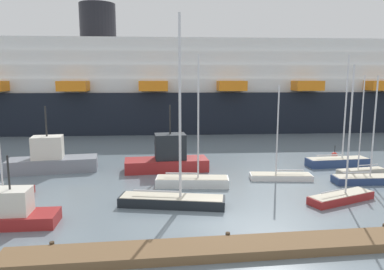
{
  "coord_description": "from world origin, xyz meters",
  "views": [
    {
      "loc": [
        -4.05,
        -20.56,
        8.63
      ],
      "look_at": [
        0.0,
        12.4,
        3.3
      ],
      "focal_mm": 33.66,
      "sensor_mm": 36.0,
      "label": 1
    }
  ],
  "objects_px": {
    "sailboat_4": "(281,175)",
    "channel_buoy_0": "(334,155)",
    "cruise_ship": "(222,90)",
    "sailboat_1": "(341,195)",
    "sailboat_2": "(337,161)",
    "fishing_boat_1": "(168,158)",
    "fishing_boat_2": "(9,213)",
    "sailboat_7": "(361,170)",
    "sailboat_0": "(192,180)",
    "fishing_boat_0": "(52,159)",
    "sailboat_5": "(172,197)",
    "channel_buoy_1": "(198,157)",
    "sailboat_6": "(365,178)"
  },
  "relations": [
    {
      "from": "sailboat_4",
      "to": "channel_buoy_1",
      "type": "height_order",
      "value": "sailboat_4"
    },
    {
      "from": "sailboat_2",
      "to": "sailboat_5",
      "type": "bearing_deg",
      "value": -153.7
    },
    {
      "from": "sailboat_2",
      "to": "fishing_boat_2",
      "type": "distance_m",
      "value": 28.9
    },
    {
      "from": "fishing_boat_0",
      "to": "sailboat_7",
      "type": "bearing_deg",
      "value": 165.35
    },
    {
      "from": "sailboat_5",
      "to": "cruise_ship",
      "type": "xyz_separation_m",
      "value": [
        11.2,
        37.98,
        5.96
      ]
    },
    {
      "from": "sailboat_7",
      "to": "fishing_boat_0",
      "type": "bearing_deg",
      "value": -15.4
    },
    {
      "from": "fishing_boat_1",
      "to": "cruise_ship",
      "type": "xyz_separation_m",
      "value": [
        10.96,
        28.43,
        5.36
      ]
    },
    {
      "from": "cruise_ship",
      "to": "sailboat_1",
      "type": "bearing_deg",
      "value": -85.97
    },
    {
      "from": "sailboat_1",
      "to": "channel_buoy_1",
      "type": "bearing_deg",
      "value": 100.86
    },
    {
      "from": "sailboat_6",
      "to": "channel_buoy_1",
      "type": "relative_size",
      "value": 6.88
    },
    {
      "from": "fishing_boat_1",
      "to": "channel_buoy_1",
      "type": "xyz_separation_m",
      "value": [
        3.41,
        3.76,
        -0.87
      ]
    },
    {
      "from": "fishing_boat_0",
      "to": "fishing_boat_2",
      "type": "xyz_separation_m",
      "value": [
        0.71,
        -12.56,
        -0.35
      ]
    },
    {
      "from": "sailboat_6",
      "to": "fishing_boat_1",
      "type": "bearing_deg",
      "value": 162.31
    },
    {
      "from": "sailboat_5",
      "to": "fishing_boat_0",
      "type": "xyz_separation_m",
      "value": [
        -10.47,
        10.46,
        0.52
      ]
    },
    {
      "from": "sailboat_2",
      "to": "channel_buoy_0",
      "type": "height_order",
      "value": "sailboat_2"
    },
    {
      "from": "sailboat_7",
      "to": "cruise_ship",
      "type": "height_order",
      "value": "cruise_ship"
    },
    {
      "from": "sailboat_2",
      "to": "cruise_ship",
      "type": "height_order",
      "value": "cruise_ship"
    },
    {
      "from": "sailboat_6",
      "to": "cruise_ship",
      "type": "distance_m",
      "value": 35.47
    },
    {
      "from": "channel_buoy_0",
      "to": "sailboat_1",
      "type": "bearing_deg",
      "value": -116.68
    },
    {
      "from": "fishing_boat_2",
      "to": "channel_buoy_1",
      "type": "bearing_deg",
      "value": 50.57
    },
    {
      "from": "fishing_boat_2",
      "to": "cruise_ship",
      "type": "distance_m",
      "value": 45.59
    },
    {
      "from": "sailboat_0",
      "to": "fishing_boat_1",
      "type": "xyz_separation_m",
      "value": [
        -1.67,
        5.22,
        0.7
      ]
    },
    {
      "from": "sailboat_4",
      "to": "channel_buoy_0",
      "type": "distance_m",
      "value": 11.31
    },
    {
      "from": "sailboat_0",
      "to": "sailboat_7",
      "type": "relative_size",
      "value": 1.18
    },
    {
      "from": "channel_buoy_1",
      "to": "sailboat_2",
      "type": "bearing_deg",
      "value": -17.6
    },
    {
      "from": "fishing_boat_2",
      "to": "fishing_boat_1",
      "type": "bearing_deg",
      "value": 50.97
    },
    {
      "from": "sailboat_0",
      "to": "fishing_boat_0",
      "type": "distance_m",
      "value": 13.83
    },
    {
      "from": "fishing_boat_0",
      "to": "channel_buoy_1",
      "type": "distance_m",
      "value": 14.42
    },
    {
      "from": "fishing_boat_0",
      "to": "channel_buoy_0",
      "type": "bearing_deg",
      "value": 178.41
    },
    {
      "from": "sailboat_0",
      "to": "sailboat_4",
      "type": "relative_size",
      "value": 1.3
    },
    {
      "from": "sailboat_0",
      "to": "sailboat_5",
      "type": "bearing_deg",
      "value": -105.5
    },
    {
      "from": "sailboat_1",
      "to": "sailboat_4",
      "type": "bearing_deg",
      "value": 90.77
    },
    {
      "from": "fishing_boat_1",
      "to": "channel_buoy_0",
      "type": "distance_m",
      "value": 18.41
    },
    {
      "from": "sailboat_0",
      "to": "channel_buoy_0",
      "type": "relative_size",
      "value": 7.42
    },
    {
      "from": "sailboat_0",
      "to": "cruise_ship",
      "type": "xyz_separation_m",
      "value": [
        9.28,
        33.65,
        6.06
      ]
    },
    {
      "from": "channel_buoy_1",
      "to": "sailboat_4",
      "type": "bearing_deg",
      "value": -53.11
    },
    {
      "from": "sailboat_2",
      "to": "sailboat_7",
      "type": "xyz_separation_m",
      "value": [
        0.57,
        -3.11,
        -0.12
      ]
    },
    {
      "from": "channel_buoy_1",
      "to": "cruise_ship",
      "type": "bearing_deg",
      "value": 72.99
    },
    {
      "from": "fishing_boat_1",
      "to": "channel_buoy_0",
      "type": "relative_size",
      "value": 5.56
    },
    {
      "from": "sailboat_7",
      "to": "fishing_boat_0",
      "type": "height_order",
      "value": "sailboat_7"
    },
    {
      "from": "sailboat_6",
      "to": "channel_buoy_0",
      "type": "relative_size",
      "value": 6.29
    },
    {
      "from": "cruise_ship",
      "to": "sailboat_7",
      "type": "bearing_deg",
      "value": -75.87
    },
    {
      "from": "sailboat_1",
      "to": "fishing_boat_0",
      "type": "relative_size",
      "value": 1.17
    },
    {
      "from": "sailboat_1",
      "to": "fishing_boat_1",
      "type": "distance_m",
      "value": 15.41
    },
    {
      "from": "sailboat_1",
      "to": "channel_buoy_1",
      "type": "relative_size",
      "value": 7.43
    },
    {
      "from": "sailboat_0",
      "to": "fishing_boat_1",
      "type": "bearing_deg",
      "value": 116.13
    },
    {
      "from": "fishing_boat_2",
      "to": "sailboat_4",
      "type": "bearing_deg",
      "value": 22.52
    },
    {
      "from": "sailboat_2",
      "to": "cruise_ship",
      "type": "distance_m",
      "value": 30.03
    },
    {
      "from": "sailboat_0",
      "to": "sailboat_7",
      "type": "xyz_separation_m",
      "value": [
        15.54,
        1.68,
        -0.07
      ]
    },
    {
      "from": "sailboat_1",
      "to": "sailboat_7",
      "type": "distance_m",
      "value": 8.64
    }
  ]
}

